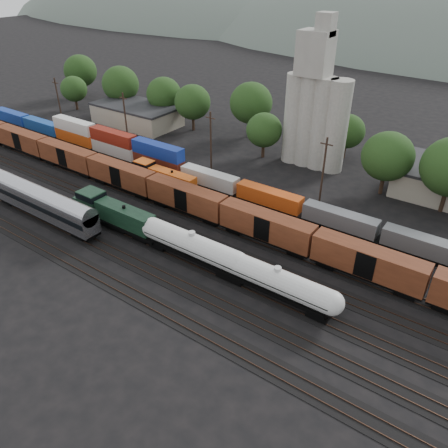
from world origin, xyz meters
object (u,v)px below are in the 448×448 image
Objects in this scene: tank_car_a at (192,245)px; passenger_coach at (40,201)px; orange_locomotive at (161,176)px; grain_silo at (315,112)px; green_locomotive at (111,212)px.

tank_car_a is 28.00m from passenger_coach.
passenger_coach is 21.53m from orange_locomotive.
grain_silo is at bearing 55.41° from orange_locomotive.
green_locomotive is at bearing 180.00° from tank_car_a.
tank_car_a is 1.10× the size of orange_locomotive.
orange_locomotive is 0.57× the size of grain_silo.
green_locomotive is 0.62× the size of grain_silo.
grain_silo reaches higher than tank_car_a.
green_locomotive is at bearing -109.81° from grain_silo.
grain_silo is at bearing 70.19° from green_locomotive.
green_locomotive is 16.47m from tank_car_a.
grain_silo is (17.93, 26.00, 8.88)m from orange_locomotive.
orange_locomotive is at bearing 68.44° from passenger_coach.
green_locomotive is 1.09× the size of orange_locomotive.
tank_car_a is at bearing 10.29° from passenger_coach.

